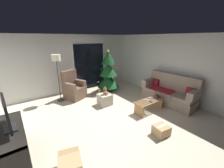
% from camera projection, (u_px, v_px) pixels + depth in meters
% --- Properties ---
extents(ground_plane, '(7.00, 7.00, 0.00)m').
position_uv_depth(ground_plane, '(115.00, 118.00, 4.28)').
color(ground_plane, beige).
extents(wall_back, '(5.72, 0.12, 2.50)m').
position_uv_depth(wall_back, '(74.00, 64.00, 6.23)').
color(wall_back, beige).
rests_on(wall_back, ground).
extents(wall_right, '(0.12, 6.00, 2.50)m').
position_uv_depth(wall_right, '(173.00, 67.00, 5.49)').
color(wall_right, beige).
rests_on(wall_right, ground).
extents(patio_door_frame, '(1.60, 0.02, 2.20)m').
position_uv_depth(patio_door_frame, '(90.00, 65.00, 6.64)').
color(patio_door_frame, silver).
rests_on(patio_door_frame, ground).
extents(patio_door_glass, '(1.50, 0.02, 2.10)m').
position_uv_depth(patio_door_glass, '(90.00, 67.00, 6.64)').
color(patio_door_glass, black).
rests_on(patio_door_glass, ground).
extents(couch, '(0.88, 1.98, 1.08)m').
position_uv_depth(couch, '(169.00, 93.00, 5.21)').
color(couch, gray).
rests_on(couch, ground).
extents(coffee_table, '(1.10, 0.40, 0.39)m').
position_uv_depth(coffee_table, '(149.00, 104.00, 4.65)').
color(coffee_table, '#9E7547').
rests_on(coffee_table, ground).
extents(remote_silver, '(0.15, 0.12, 0.02)m').
position_uv_depth(remote_silver, '(151.00, 98.00, 4.78)').
color(remote_silver, '#ADADB2').
rests_on(remote_silver, coffee_table).
extents(remote_graphite, '(0.10, 0.16, 0.02)m').
position_uv_depth(remote_graphite, '(151.00, 101.00, 4.50)').
color(remote_graphite, '#333338').
rests_on(remote_graphite, coffee_table).
extents(remote_white, '(0.13, 0.15, 0.02)m').
position_uv_depth(remote_white, '(147.00, 100.00, 4.59)').
color(remote_white, silver).
rests_on(remote_white, coffee_table).
extents(book_stack, '(0.22, 0.20, 0.07)m').
position_uv_depth(book_stack, '(157.00, 97.00, 4.81)').
color(book_stack, '#285684').
rests_on(book_stack, coffee_table).
extents(cell_phone, '(0.13, 0.16, 0.01)m').
position_uv_depth(cell_phone, '(158.00, 95.00, 4.80)').
color(cell_phone, black).
rests_on(cell_phone, book_stack).
extents(christmas_tree, '(0.99, 0.99, 1.91)m').
position_uv_depth(christmas_tree, '(108.00, 73.00, 6.27)').
color(christmas_tree, '#4C1E19').
rests_on(christmas_tree, ground).
extents(armchair, '(0.90, 0.90, 1.13)m').
position_uv_depth(armchair, '(74.00, 89.00, 5.64)').
color(armchair, brown).
rests_on(armchair, ground).
extents(floor_lamp, '(0.32, 0.32, 1.78)m').
position_uv_depth(floor_lamp, '(56.00, 62.00, 5.06)').
color(floor_lamp, '#2D2D30').
rests_on(floor_lamp, ground).
extents(media_shelf, '(0.40, 1.40, 0.74)m').
position_uv_depth(media_shelf, '(13.00, 148.00, 2.67)').
color(media_shelf, black).
rests_on(media_shelf, ground).
extents(television, '(0.22, 0.84, 0.61)m').
position_uv_depth(television, '(7.00, 114.00, 2.51)').
color(television, black).
rests_on(television, media_shelf).
extents(ottoman, '(0.44, 0.44, 0.40)m').
position_uv_depth(ottoman, '(105.00, 99.00, 5.12)').
color(ottoman, '#B2A893').
rests_on(ottoman, ground).
extents(teddy_bear_chestnut, '(0.21, 0.22, 0.29)m').
position_uv_depth(teddy_bear_chestnut, '(105.00, 91.00, 5.01)').
color(teddy_bear_chestnut, brown).
rests_on(teddy_bear_chestnut, ottoman).
extents(teddy_bear_honey_by_tree, '(0.21, 0.21, 0.29)m').
position_uv_depth(teddy_bear_honey_by_tree, '(99.00, 92.00, 6.03)').
color(teddy_bear_honey_by_tree, tan).
rests_on(teddy_bear_honey_by_tree, ground).
extents(cardboard_box_open_near_shelf, '(0.51, 0.60, 0.30)m').
position_uv_depth(cardboard_box_open_near_shelf, '(70.00, 166.00, 2.55)').
color(cardboard_box_open_near_shelf, tan).
rests_on(cardboard_box_open_near_shelf, ground).
extents(cardboard_box_taped_mid_floor, '(0.41, 0.38, 0.26)m').
position_uv_depth(cardboard_box_taped_mid_floor, '(161.00, 130.00, 3.52)').
color(cardboard_box_taped_mid_floor, tan).
rests_on(cardboard_box_taped_mid_floor, ground).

